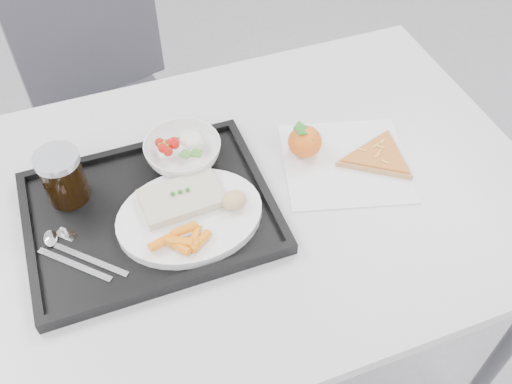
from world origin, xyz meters
The scene contains 14 objects.
table centered at (0.00, 0.30, 0.68)m, with size 1.20×0.80×0.75m.
chair centered at (-0.17, 0.96, 0.54)m, with size 0.51×0.51×0.93m.
tray centered at (-0.16, 0.30, 0.76)m, with size 0.45×0.35×0.03m.
dinner_plate centered at (-0.10, 0.26, 0.77)m, with size 0.27×0.27×0.02m.
fish_fillet centered at (-0.10, 0.29, 0.79)m, with size 0.15×0.10×0.03m.
bread_roll centered at (-0.02, 0.25, 0.80)m, with size 0.06×0.05×0.03m.
salad_bowl centered at (-0.07, 0.41, 0.79)m, with size 0.15×0.15×0.05m.
cola_glass centered at (-0.30, 0.39, 0.82)m, with size 0.08×0.08×0.11m.
cutlery centered at (-0.32, 0.26, 0.77)m, with size 0.14×0.15×0.01m.
napkin centered at (0.24, 0.30, 0.75)m, with size 0.31×0.30×0.00m.
tangerine centered at (0.17, 0.35, 0.79)m, with size 0.08×0.08×0.07m.
pizza_slice centered at (0.31, 0.28, 0.76)m, with size 0.21×0.21×0.02m.
carrot_pile centered at (-0.13, 0.20, 0.80)m, with size 0.11×0.06×0.02m.
salad_contents centered at (-0.06, 0.42, 0.80)m, with size 0.10×0.08×0.02m.
Camera 1 is at (-0.21, -0.39, 1.59)m, focal length 40.00 mm.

